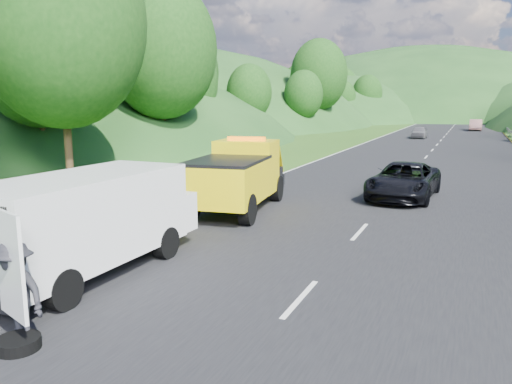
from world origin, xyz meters
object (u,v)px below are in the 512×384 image
at_px(suitcase, 65,229).
at_px(spare_tire, 19,350).
at_px(child, 168,249).
at_px(tow_truck, 238,176).
at_px(worker, 20,343).
at_px(passing_suv, 403,198).
at_px(woman, 154,234).
at_px(white_van, 89,218).

xyz_separation_m(suitcase, spare_tire, (4.59, -5.80, -0.26)).
relative_size(child, spare_tire, 1.42).
bearing_deg(tow_truck, worker, -92.18).
xyz_separation_m(suitcase, passing_suv, (8.76, 10.59, -0.26)).
height_order(woman, suitcase, woman).
distance_m(child, spare_tire, 6.06).
bearing_deg(woman, suitcase, 132.32).
distance_m(worker, passing_suv, 16.77).
height_order(white_van, worker, white_van).
distance_m(tow_truck, child, 5.62).
relative_size(tow_truck, child, 6.40).
relative_size(worker, passing_suv, 0.33).
bearing_deg(white_van, passing_suv, 66.40).
xyz_separation_m(white_van, spare_tire, (1.50, -3.47, -1.38)).
distance_m(spare_tire, passing_suv, 16.91).
distance_m(tow_truck, spare_tire, 11.58).
bearing_deg(woman, spare_tire, -150.18).
xyz_separation_m(tow_truck, woman, (-0.90, -4.27, -1.34)).
xyz_separation_m(child, spare_tire, (0.98, -5.98, 0.00)).
height_order(tow_truck, passing_suv, tow_truck).
bearing_deg(suitcase, woman, 30.05).
relative_size(white_van, passing_suv, 1.25).
height_order(worker, passing_suv, worker).
xyz_separation_m(woman, spare_tire, (2.26, -7.15, 0.00)).
distance_m(tow_truck, suitcase, 6.57).
relative_size(worker, suitcase, 3.46).
xyz_separation_m(tow_truck, spare_tire, (1.36, -11.42, -1.34)).
bearing_deg(worker, tow_truck, 94.85).
bearing_deg(tow_truck, passing_suv, 33.83).
height_order(child, worker, worker).
bearing_deg(woman, child, -120.26).
bearing_deg(spare_tire, tow_truck, 96.81).
bearing_deg(tow_truck, woman, -110.00).
bearing_deg(suitcase, white_van, -37.05).
distance_m(suitcase, spare_tire, 7.41).
bearing_deg(tow_truck, child, -94.10).
height_order(tow_truck, worker, tow_truck).
distance_m(woman, worker, 7.25).
relative_size(child, passing_suv, 0.19).
height_order(white_van, woman, white_van).
distance_m(tow_truck, woman, 4.56).
xyz_separation_m(tow_truck, white_van, (-0.14, -7.95, 0.04)).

